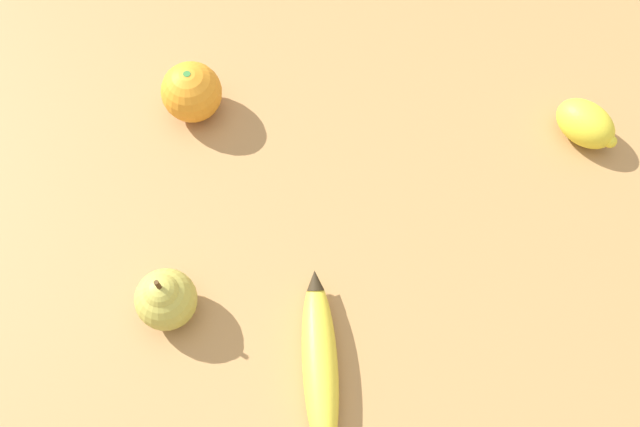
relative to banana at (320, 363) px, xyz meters
name	(u,v)px	position (x,y,z in m)	size (l,w,h in m)	color
ground_plane	(314,187)	(-0.17, -0.13, -0.02)	(3.00, 3.00, 0.00)	#A87A47
banana	(320,363)	(0.00, 0.00, 0.00)	(0.17, 0.15, 0.04)	yellow
orange	(192,92)	(-0.18, -0.31, 0.02)	(0.07, 0.07, 0.07)	orange
pear	(165,298)	(0.04, -0.17, 0.02)	(0.07, 0.07, 0.08)	#B7AD47
lemon	(586,124)	(-0.42, 0.10, 0.01)	(0.06, 0.08, 0.05)	yellow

